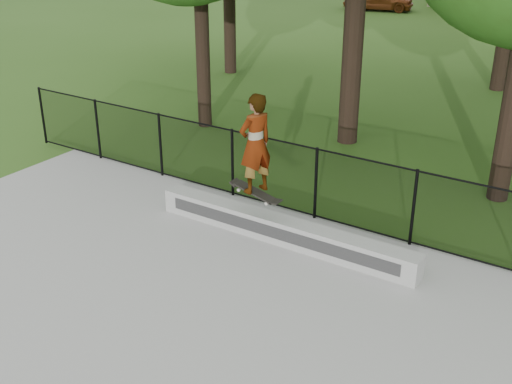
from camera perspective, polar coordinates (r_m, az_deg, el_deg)
grind_ledge at (r=11.92m, az=2.35°, el=-3.42°), size 5.32×0.40×0.47m
car_b at (r=41.39m, az=18.42°, el=15.89°), size 3.10×1.34×1.10m
skater_airborne at (r=11.28m, az=-0.05°, el=4.18°), size 0.82×0.77×2.00m
chainlink_fence at (r=12.62m, az=5.33°, el=0.77°), size 16.06×0.06×1.50m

